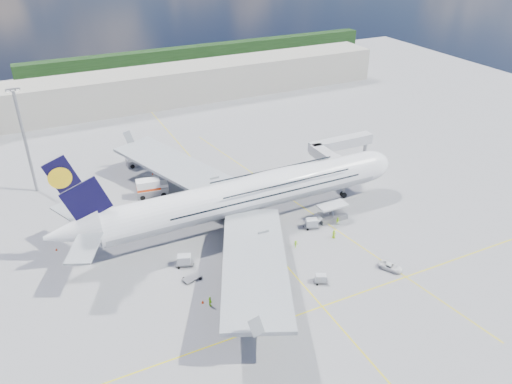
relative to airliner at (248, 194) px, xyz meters
name	(u,v)px	position (x,y,z in m)	size (l,w,h in m)	color
ground	(269,245)	(-0.26, -10.00, -6.87)	(300.00, 300.00, 0.00)	gray
taxi_line_main	(269,245)	(-0.26, -10.00, -6.86)	(0.25, 220.00, 0.01)	yellow
taxi_line_cross	(322,306)	(-0.26, -30.00, -6.86)	(120.00, 0.25, 0.01)	yellow
taxi_line_diag	(303,207)	(13.74, 0.00, -6.86)	(0.25, 100.00, 0.01)	yellow
airliner	(248,194)	(0.00, 0.00, 0.00)	(77.26, 79.15, 23.71)	white
jet_bridge	(336,150)	(29.55, 10.94, -0.02)	(18.80, 12.10, 8.50)	#B7B7BC
cargo_loader	(331,214)	(16.56, -7.11, -5.62)	(8.53, 3.20, 3.67)	silver
light_mast	(25,140)	(-40.26, 35.00, 6.34)	(3.00, 0.70, 25.50)	gray
terminal	(143,89)	(-0.26, 85.00, -0.87)	(180.00, 16.00, 12.00)	#B2AD9E
tree_line	(206,54)	(39.74, 130.00, -2.87)	(160.00, 6.00, 8.00)	#193814
dolly_row_a	(239,287)	(-11.44, -20.10, -5.97)	(2.76, 1.67, 1.66)	gray
dolly_row_b	(232,300)	(-13.93, -22.94, -5.79)	(3.53, 2.61, 2.00)	gray
dolly_row_c	(184,260)	(-17.62, -8.70, -5.70)	(3.86, 2.96, 2.17)	gray
dolly_back	(192,278)	(-17.80, -13.46, -6.48)	(3.79, 2.73, 0.50)	gray
dolly_nose_far	(321,278)	(2.96, -24.41, -5.98)	(2.94, 2.43, 1.64)	gray
dolly_nose_near	(312,223)	(11.03, -8.08, -5.75)	(3.66, 2.71, 2.07)	gray
baggage_tug	(246,290)	(-10.47, -21.30, -6.11)	(3.02, 2.21, 1.72)	white
catering_truck_inner	(152,188)	(-15.84, 20.14, -4.76)	(7.76, 3.72, 4.47)	gray
catering_truck_outer	(139,158)	(-14.20, 38.43, -4.90)	(7.21, 2.98, 4.24)	gray
service_van	(391,267)	(16.81, -26.97, -6.25)	(2.05, 4.45, 1.24)	white
crew_nose	(327,187)	(23.21, 4.76, -6.05)	(0.60, 0.39, 1.64)	#DCF419
crew_loader	(338,221)	(16.72, -9.56, -5.99)	(0.85, 0.66, 1.75)	#A5EF19
crew_wing	(210,302)	(-17.39, -21.56, -5.86)	(1.18, 0.49, 2.01)	#98E618
crew_van	(334,234)	(13.07, -13.51, -5.88)	(0.96, 0.63, 1.97)	#B4F319
crew_tug	(296,244)	(4.23, -13.11, -6.01)	(1.11, 0.64, 1.72)	#93E217
cone_nose	(362,174)	(35.70, 7.35, -6.59)	(0.45, 0.45, 0.58)	#F43F0C
cone_wing_left_inner	(202,184)	(-3.17, 20.29, -6.58)	(0.47, 0.47, 0.60)	#F43F0C
cone_wing_left_outer	(153,174)	(-12.68, 31.20, -6.63)	(0.39, 0.39, 0.50)	#F43F0C
cone_wing_right_inner	(280,278)	(-3.25, -20.44, -6.64)	(0.38, 0.38, 0.48)	#F43F0C
cone_wing_right_outer	(203,302)	(-18.29, -20.25, -6.58)	(0.48, 0.48, 0.61)	#F43F0C
cone_tail	(56,249)	(-39.05, 7.04, -6.60)	(0.43, 0.43, 0.55)	#F43F0C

